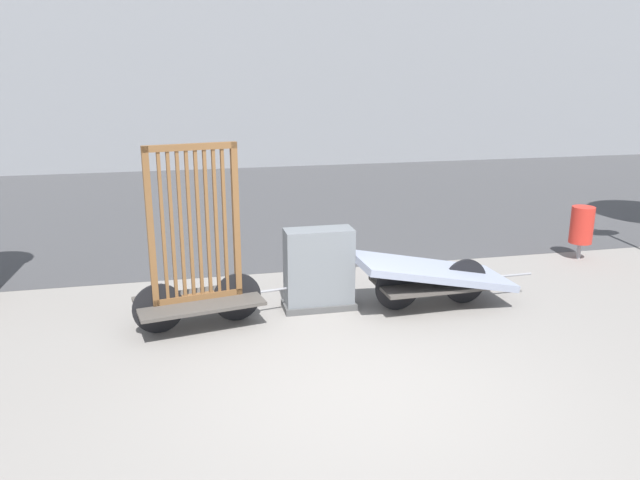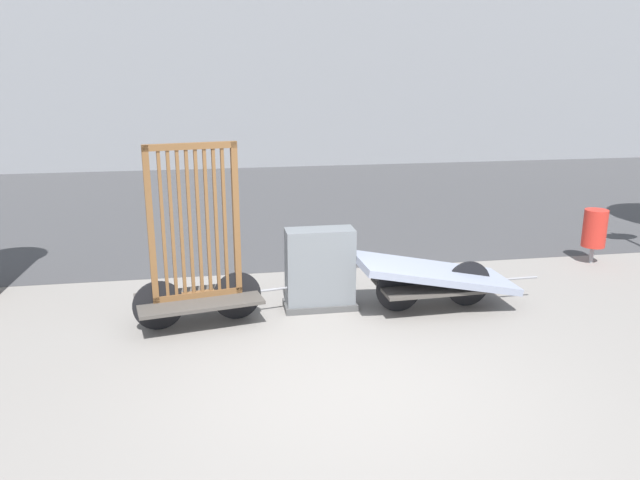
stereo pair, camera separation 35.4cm
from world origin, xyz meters
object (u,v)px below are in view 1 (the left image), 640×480
at_px(utility_cabinet, 319,272).
at_px(trash_bin, 582,225).
at_px(bike_cart_with_mattress, 433,275).
at_px(bike_cart_with_bedframe, 197,269).

distance_m(utility_cabinet, trash_bin, 4.59).
height_order(bike_cart_with_mattress, trash_bin, trash_bin).
bearing_deg(bike_cart_with_mattress, trash_bin, 22.32).
bearing_deg(trash_bin, utility_cabinet, -165.65).
height_order(bike_cart_with_mattress, utility_cabinet, utility_cabinet).
distance_m(bike_cart_with_mattress, trash_bin, 3.35).
xyz_separation_m(bike_cart_with_mattress, utility_cabinet, (-1.40, 0.25, 0.05)).
height_order(utility_cabinet, trash_bin, utility_cabinet).
xyz_separation_m(bike_cart_with_bedframe, trash_bin, (5.92, 1.39, -0.16)).
relative_size(bike_cart_with_bedframe, utility_cabinet, 2.11).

